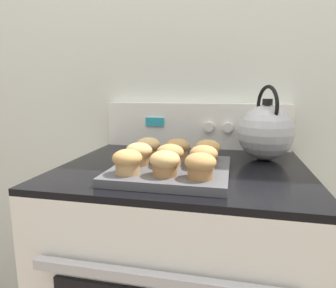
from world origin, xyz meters
The scene contains 13 objects.
wall_back centered at (0.00, 0.68, 1.20)m, with size 8.00×0.05×2.40m.
control_panel centered at (0.00, 0.63, 1.02)m, with size 0.72×0.07×0.18m.
muffin_pan centered at (-0.02, 0.23, 0.94)m, with size 0.31×0.31×0.02m.
muffin_r0_c0 centered at (-0.11, 0.13, 0.98)m, with size 0.08×0.08×0.06m.
muffin_r0_c1 centered at (-0.01, 0.14, 0.98)m, with size 0.08×0.08×0.06m.
muffin_r0_c2 centered at (0.07, 0.13, 0.98)m, with size 0.08×0.08×0.06m.
muffin_r1_c0 centered at (-0.11, 0.23, 0.98)m, with size 0.08×0.08×0.06m.
muffin_r1_c1 centered at (-0.02, 0.22, 0.98)m, with size 0.08×0.08×0.06m.
muffin_r1_c2 centered at (0.07, 0.23, 0.98)m, with size 0.08×0.08×0.06m.
muffin_r2_c0 centered at (-0.11, 0.32, 0.98)m, with size 0.08×0.08×0.06m.
muffin_r2_c1 centered at (-0.02, 0.32, 0.98)m, with size 0.08×0.08×0.06m.
muffin_r2_c2 centered at (0.07, 0.32, 0.98)m, with size 0.08×0.08×0.06m.
tea_kettle centered at (0.25, 0.46, 1.02)m, with size 0.18×0.21×0.25m.
Camera 1 is at (0.15, -0.56, 1.16)m, focal length 32.00 mm.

